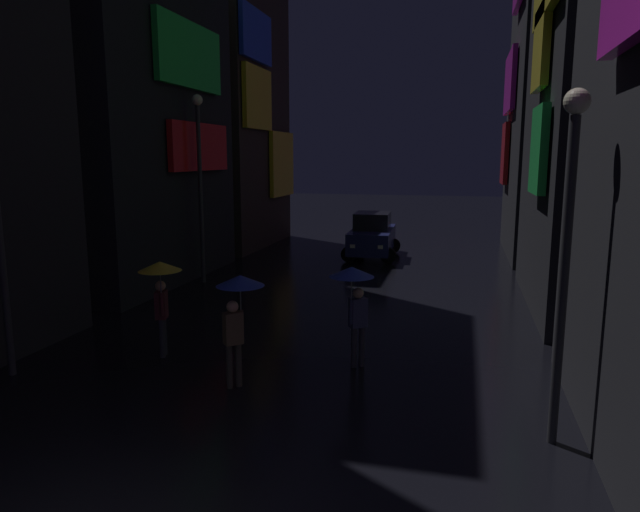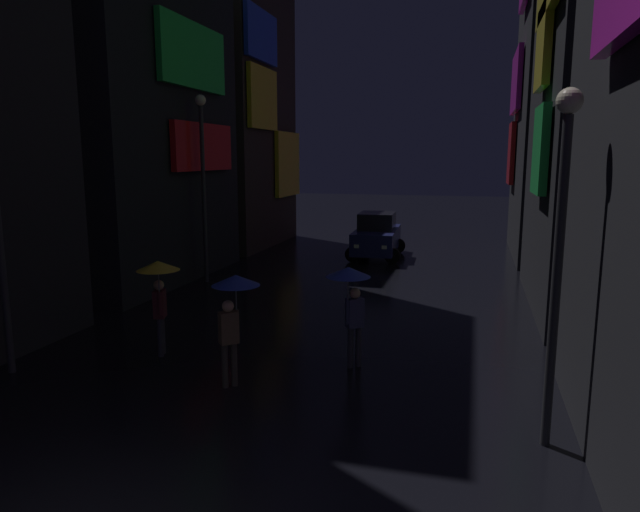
% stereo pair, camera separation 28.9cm
% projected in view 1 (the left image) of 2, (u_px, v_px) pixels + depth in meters
% --- Properties ---
extents(building_left_mid, '(4.25, 8.21, 18.16)m').
position_uv_depth(building_left_mid, '(123.00, 7.00, 18.58)').
color(building_left_mid, black).
rests_on(building_left_mid, ground).
extents(building_left_far, '(4.25, 7.07, 12.54)m').
position_uv_depth(building_left_far, '(228.00, 114.00, 27.11)').
color(building_left_far, '#2D2826').
rests_on(building_left_far, ground).
extents(building_right_mid, '(4.25, 7.64, 14.60)m').
position_uv_depth(building_right_mid, '(623.00, 39.00, 15.04)').
color(building_right_mid, black).
rests_on(building_right_mid, ground).
extents(building_right_far, '(4.25, 7.77, 15.03)m').
position_uv_depth(building_right_far, '(565.00, 77.00, 23.68)').
color(building_right_far, black).
rests_on(building_right_far, ground).
extents(pedestrian_midstreet_left_blue, '(0.90, 0.90, 2.12)m').
position_uv_depth(pedestrian_midstreet_left_blue, '(354.00, 289.00, 11.38)').
color(pedestrian_midstreet_left_blue, '#2D2D38').
rests_on(pedestrian_midstreet_left_blue, ground).
extents(pedestrian_foreground_left_yellow, '(0.90, 0.90, 2.12)m').
position_uv_depth(pedestrian_foreground_left_yellow, '(161.00, 282.00, 11.97)').
color(pedestrian_foreground_left_yellow, '#2D2D38').
rests_on(pedestrian_foreground_left_yellow, ground).
extents(pedestrian_foreground_right_blue, '(0.90, 0.90, 2.12)m').
position_uv_depth(pedestrian_foreground_right_blue, '(238.00, 300.00, 10.50)').
color(pedestrian_foreground_right_blue, '#38332D').
rests_on(pedestrian_foreground_right_blue, ground).
extents(car_distant, '(2.38, 4.21, 1.92)m').
position_uv_depth(car_distant, '(372.00, 236.00, 24.39)').
color(car_distant, navy).
rests_on(car_distant, ground).
extents(streetlamp_left_far, '(0.36, 0.36, 6.27)m').
position_uv_depth(streetlamp_left_far, '(200.00, 169.00, 18.96)').
color(streetlamp_left_far, '#2D2D33').
rests_on(streetlamp_left_far, ground).
extents(streetlamp_right_near, '(0.36, 0.36, 5.19)m').
position_uv_depth(streetlamp_right_near, '(568.00, 228.00, 8.07)').
color(streetlamp_right_near, '#2D2D33').
rests_on(streetlamp_right_near, ground).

